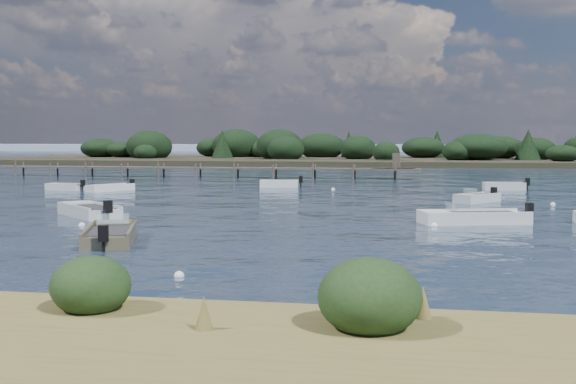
% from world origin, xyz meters
% --- Properties ---
extents(ground, '(400.00, 400.00, 0.00)m').
position_xyz_m(ground, '(0.00, 60.00, 0.00)').
color(ground, '#152131').
rests_on(ground, ground).
extents(shore_lip, '(160.00, 0.60, 0.30)m').
position_xyz_m(shore_lip, '(0.00, -12.20, 0.00)').
color(shore_lip, black).
rests_on(shore_lip, ground).
extents(tender_far_white, '(3.72, 1.69, 1.25)m').
position_xyz_m(tender_far_white, '(-5.48, 32.91, 0.18)').
color(tender_far_white, silver).
rests_on(tender_far_white, ground).
extents(dinghy_extra_a, '(3.23, 3.57, 1.23)m').
position_xyz_m(dinghy_extra_a, '(10.08, 20.55, 0.17)').
color(dinghy_extra_a, '#B9BFC1').
rests_on(dinghy_extra_a, ground).
extents(dinghy_mid_white_a, '(5.68, 3.32, 1.31)m').
position_xyz_m(dinghy_mid_white_a, '(8.96, 8.32, 0.17)').
color(dinghy_mid_white_a, silver).
rests_on(dinghy_mid_white_a, ground).
extents(dinghy_mid_grey, '(4.72, 4.65, 1.32)m').
position_xyz_m(dinghy_mid_grey, '(-10.97, 7.93, 0.18)').
color(dinghy_mid_grey, '#B9BFC1').
rests_on(dinghy_mid_grey, ground).
extents(dinghy_extra_b, '(2.93, 4.22, 1.10)m').
position_xyz_m(dinghy_extra_b, '(-17.91, 26.13, 0.15)').
color(dinghy_extra_b, silver).
rests_on(dinghy_extra_b, ground).
extents(tender_far_grey, '(3.44, 1.69, 1.09)m').
position_xyz_m(tender_far_grey, '(-21.99, 26.47, 0.15)').
color(tender_far_grey, '#B9BFC1').
rests_on(tender_far_grey, ground).
extents(dinghy_near_olive, '(3.30, 5.37, 1.29)m').
position_xyz_m(dinghy_near_olive, '(-5.83, -0.83, 0.17)').
color(dinghy_near_olive, brown).
rests_on(dinghy_near_olive, ground).
extents(tender_far_grey_b, '(3.71, 1.62, 1.25)m').
position_xyz_m(tender_far_grey_b, '(13.17, 33.00, 0.18)').
color(tender_far_grey_b, '#B9BFC1').
rests_on(tender_far_grey_b, ground).
extents(buoy_a, '(0.32, 0.32, 0.32)m').
position_xyz_m(buoy_a, '(-0.72, -7.39, 0.00)').
color(buoy_a, white).
rests_on(buoy_a, ground).
extents(buoy_b, '(0.32, 0.32, 0.32)m').
position_xyz_m(buoy_b, '(7.05, 6.78, 0.00)').
color(buoy_b, white).
rests_on(buoy_b, ground).
extents(buoy_c, '(0.32, 0.32, 0.32)m').
position_xyz_m(buoy_c, '(-13.06, 9.64, 0.00)').
color(buoy_c, white).
rests_on(buoy_c, ground).
extents(buoy_e, '(0.32, 0.32, 0.32)m').
position_xyz_m(buoy_e, '(-0.59, 30.93, 0.00)').
color(buoy_e, white).
rests_on(buoy_e, ground).
extents(buoy_extra_a, '(0.32, 0.32, 0.32)m').
position_xyz_m(buoy_extra_a, '(14.65, 19.62, 0.00)').
color(buoy_extra_a, white).
rests_on(buoy_extra_a, ground).
extents(buoy_extra_b, '(0.32, 0.32, 0.32)m').
position_xyz_m(buoy_extra_b, '(-9.43, 3.94, 0.00)').
color(buoy_extra_b, white).
rests_on(buoy_extra_b, ground).
extents(jetty, '(64.50, 3.20, 3.40)m').
position_xyz_m(jetty, '(-21.74, 47.99, 0.98)').
color(jetty, '#494136').
rests_on(jetty, ground).
extents(far_headland, '(190.00, 40.00, 5.80)m').
position_xyz_m(far_headland, '(25.00, 100.00, 1.96)').
color(far_headland, black).
rests_on(far_headland, ground).
extents(distant_haze, '(280.00, 20.00, 2.40)m').
position_xyz_m(distant_haze, '(-90.00, 230.00, 0.00)').
color(distant_haze, '#98A9BD').
rests_on(distant_haze, ground).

